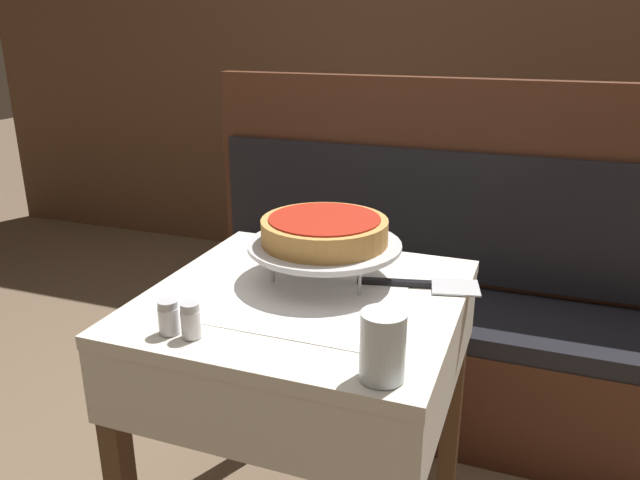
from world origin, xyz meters
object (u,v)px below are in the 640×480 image
Objects in this scene: water_glass_near at (383,346)px; salt_shaker at (169,317)px; pizza_server at (424,285)px; pepper_shaker at (191,320)px; booth_bench at (426,323)px; napkin_holder at (308,230)px; pizza_pan_stand at (324,247)px; condiment_caddy at (377,143)px; dining_table_front at (305,341)px; deep_dish_pizza at (324,230)px; dining_table_rear at (380,175)px.

water_glass_near reaches higher than salt_shaker.
pepper_shaker reaches higher than pizza_server.
booth_bench is 16.74× the size of napkin_holder.
pepper_shaker is (-0.38, -0.40, 0.03)m from pizza_server.
napkin_holder is at bearing 120.63° from pizza_pan_stand.
pepper_shaker is 1.93m from condiment_caddy.
water_glass_near is (0.26, -0.29, 0.18)m from dining_table_front.
napkin_holder is (-0.26, -0.46, 0.46)m from booth_bench.
deep_dish_pizza is 1.85× the size of condiment_caddy.
pepper_shaker is (-0.14, -0.37, -0.09)m from deep_dish_pizza.
pepper_shaker is 0.57m from napkin_holder.
napkin_holder reaches higher than dining_table_rear.
pepper_shaker is at bearing -111.39° from pizza_pan_stand.
dining_table_front is 2.61× the size of pizza_server.
pizza_pan_stand is (0.27, -1.51, 0.18)m from dining_table_rear.
booth_bench reaches higher than pizza_server.
pizza_pan_stand is at bearing 81.88° from dining_table_front.
salt_shaker is (0.08, -1.88, 0.14)m from dining_table_rear.
deep_dish_pizza is 0.26m from pizza_server.
salt_shaker is (-0.33, -1.03, 0.45)m from booth_bench.
pizza_pan_stand is 1.27× the size of pizza_server.
dining_table_rear is 1.89m from pepper_shaker.
booth_bench is 5.62× the size of deep_dish_pizza.
napkin_holder is at bearing -119.61° from booth_bench.
condiment_caddy is at bearing 116.10° from booth_bench.
pizza_pan_stand is 3.64× the size of napkin_holder.
water_glass_near reaches higher than pizza_pan_stand.
water_glass_near is (0.51, -1.90, 0.16)m from dining_table_rear.
booth_bench is at bearing 78.40° from deep_dish_pizza.
deep_dish_pizza reaches higher than napkin_holder.
dining_table_rear is at bearing 115.58° from booth_bench.
salt_shaker is 0.58m from napkin_holder.
deep_dish_pizza reaches higher than pizza_pan_stand.
pizza_pan_stand is 2.27× the size of condiment_caddy.
pizza_server reaches higher than dining_table_rear.
dining_table_front is at bearing -151.90° from pizza_server.
condiment_caddy reaches higher than water_glass_near.
dining_table_rear is at bearing 100.10° from pizza_pan_stand.
booth_bench reaches higher than dining_table_rear.
dining_table_front is at bearing -70.07° from napkin_holder.
pizza_server is at bearing 28.10° from dining_table_front.
pizza_server is at bearing 9.11° from deep_dish_pizza.
water_glass_near is at bearing -74.82° from dining_table_rear.
water_glass_near is at bearing -58.03° from napkin_holder.
pizza_pan_stand reaches higher than napkin_holder.
deep_dish_pizza is at bearing 122.69° from water_glass_near.
dining_table_front is 10.93× the size of salt_shaker.
pizza_pan_stand is 0.04m from deep_dish_pizza.
pizza_pan_stand is at bearing 90.00° from deep_dish_pizza.
water_glass_near reaches higher than pepper_shaker.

